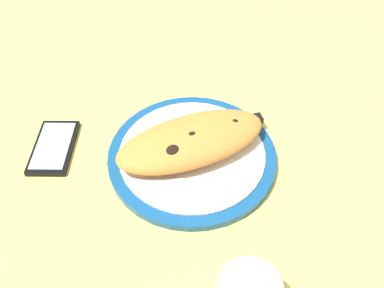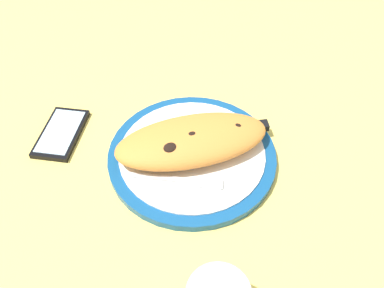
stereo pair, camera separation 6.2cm
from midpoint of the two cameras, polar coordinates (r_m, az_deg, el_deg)
The scene contains 6 objects.
ground_plane at distance 70.75cm, azimuth 2.53°, elevation -3.00°, with size 150.00×150.00×3.00cm, color #EACC60.
plate at distance 68.93cm, azimuth 2.59°, elevation -1.76°, with size 29.66×29.66×1.79cm.
calzone at distance 66.79cm, azimuth 2.87°, elevation 0.39°, with size 28.62×17.31×4.76cm.
fork at distance 64.02cm, azimuth 1.74°, elevation -5.51°, with size 15.78×3.92×0.40cm.
knife at distance 71.74cm, azimuth 7.73°, elevation 1.98°, with size 22.14×4.31×1.20cm.
smartphone at distance 75.94cm, azimuth -16.42°, elevation 1.42°, with size 9.05×13.72×1.16cm.
Camera 2 is at (-1.16, -44.58, 53.51)cm, focal length 36.43 mm.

